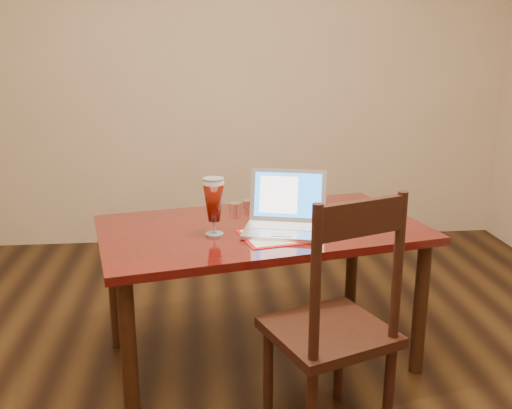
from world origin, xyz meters
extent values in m
cube|color=tan|center=(0.00, 2.50, 1.35)|extent=(4.50, 0.01, 2.70)
cube|color=#4F0B0A|center=(0.11, 0.62, 0.69)|extent=(1.65, 1.15, 0.04)
cylinder|color=black|center=(-0.48, 0.14, 0.33)|extent=(0.07, 0.07, 0.67)
cylinder|color=black|center=(0.84, 0.43, 0.33)|extent=(0.07, 0.07, 0.67)
cylinder|color=black|center=(-0.62, 0.82, 0.33)|extent=(0.07, 0.07, 0.67)
cylinder|color=black|center=(0.70, 1.11, 0.33)|extent=(0.07, 0.07, 0.67)
cube|color=maroon|center=(0.20, 0.47, 0.71)|extent=(0.45, 0.36, 0.00)
cube|color=beige|center=(0.20, 0.47, 0.71)|extent=(0.40, 0.31, 0.00)
cube|color=silver|center=(0.20, 0.49, 0.72)|extent=(0.41, 0.33, 0.02)
cube|color=silver|center=(0.21, 0.54, 0.73)|extent=(0.31, 0.18, 0.00)
cube|color=#ACADB1|center=(0.18, 0.43, 0.73)|extent=(0.10, 0.09, 0.00)
cube|color=silver|center=(0.24, 0.65, 0.85)|extent=(0.37, 0.16, 0.24)
cube|color=blue|center=(0.24, 0.64, 0.85)|extent=(0.32, 0.14, 0.20)
cube|color=white|center=(0.20, 0.65, 0.85)|extent=(0.19, 0.09, 0.17)
cylinder|color=silver|center=(-0.12, 0.51, 0.71)|extent=(0.08, 0.08, 0.01)
cylinder|color=silver|center=(-0.12, 0.51, 0.74)|extent=(0.01, 0.01, 0.06)
cylinder|color=silver|center=(-0.12, 0.51, 0.95)|extent=(0.09, 0.09, 0.02)
cylinder|color=silver|center=(-0.12, 0.51, 0.96)|extent=(0.09, 0.09, 0.01)
cylinder|color=white|center=(0.00, 0.90, 0.72)|extent=(0.06, 0.06, 0.04)
cylinder|color=white|center=(0.07, 0.95, 0.72)|extent=(0.06, 0.06, 0.04)
cube|color=black|center=(0.31, 0.03, 0.45)|extent=(0.56, 0.55, 0.04)
cylinder|color=black|center=(0.54, -0.06, 0.21)|extent=(0.04, 0.04, 0.43)
cylinder|color=black|center=(0.09, 0.13, 0.21)|extent=(0.04, 0.04, 0.43)
cylinder|color=black|center=(0.42, 0.25, 0.21)|extent=(0.04, 0.04, 0.43)
cylinder|color=black|center=(0.21, -0.19, 0.75)|extent=(0.04, 0.04, 0.56)
cylinder|color=black|center=(0.54, -0.06, 0.75)|extent=(0.04, 0.04, 0.56)
cube|color=black|center=(0.37, -0.12, 0.96)|extent=(0.34, 0.16, 0.13)
camera|label=1|loc=(-0.17, -1.94, 1.53)|focal=40.00mm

